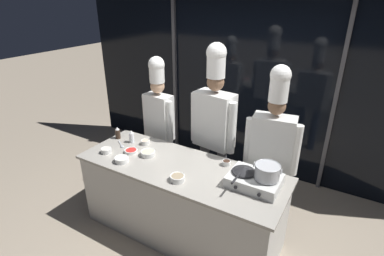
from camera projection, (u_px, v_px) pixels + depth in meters
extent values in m
plane|color=gray|center=(181.00, 231.00, 3.53)|extent=(24.00, 24.00, 0.00)
cube|color=black|center=(246.00, 84.00, 4.40)|extent=(5.77, 0.04, 2.70)
cube|color=#47474C|center=(175.00, 74.00, 4.93)|extent=(0.05, 0.05, 2.70)
cube|color=#47474C|center=(336.00, 98.00, 3.79)|extent=(0.05, 0.05, 2.70)
cube|color=beige|center=(181.00, 201.00, 3.36)|extent=(2.20, 0.79, 0.86)
cube|color=#A39E93|center=(180.00, 168.00, 3.17)|extent=(2.27, 0.83, 0.03)
cube|color=silver|center=(254.00, 181.00, 2.83)|extent=(0.48, 0.36, 0.11)
cylinder|color=black|center=(244.00, 172.00, 2.86)|extent=(0.19, 0.19, 0.01)
cylinder|color=black|center=(235.00, 187.00, 2.74)|extent=(0.03, 0.01, 0.03)
cylinder|color=black|center=(266.00, 179.00, 2.76)|extent=(0.19, 0.19, 0.01)
cylinder|color=black|center=(259.00, 195.00, 2.63)|extent=(0.03, 0.01, 0.03)
cylinder|color=#232326|center=(244.00, 171.00, 2.86)|extent=(0.22, 0.22, 0.01)
cone|color=#232326|center=(244.00, 169.00, 2.85)|extent=(0.24, 0.24, 0.05)
cylinder|color=black|center=(236.00, 179.00, 2.69)|extent=(0.02, 0.18, 0.02)
cylinder|color=#B7BABF|center=(267.00, 172.00, 2.73)|extent=(0.23, 0.23, 0.13)
torus|color=#B7BABF|center=(268.00, 166.00, 2.70)|extent=(0.23, 0.23, 0.01)
torus|color=#B7BABF|center=(254.00, 164.00, 2.77)|extent=(0.01, 0.05, 0.05)
torus|color=#B7BABF|center=(282.00, 172.00, 2.65)|extent=(0.01, 0.05, 0.05)
cylinder|color=white|center=(132.00, 138.00, 3.65)|extent=(0.06, 0.06, 0.13)
cone|color=white|center=(131.00, 132.00, 3.62)|extent=(0.05, 0.05, 0.04)
cylinder|color=#332319|center=(118.00, 134.00, 3.76)|extent=(0.06, 0.06, 0.12)
cone|color=white|center=(117.00, 128.00, 3.73)|extent=(0.05, 0.05, 0.03)
cylinder|color=white|center=(122.00, 160.00, 3.25)|extent=(0.15, 0.15, 0.05)
torus|color=white|center=(122.00, 158.00, 3.24)|extent=(0.16, 0.16, 0.01)
cylinder|color=silver|center=(122.00, 159.00, 3.24)|extent=(0.13, 0.13, 0.03)
cylinder|color=white|center=(106.00, 151.00, 3.43)|extent=(0.12, 0.12, 0.05)
torus|color=white|center=(106.00, 149.00, 3.42)|extent=(0.12, 0.12, 0.01)
cylinder|color=silver|center=(106.00, 150.00, 3.42)|extent=(0.10, 0.10, 0.03)
cylinder|color=white|center=(145.00, 142.00, 3.62)|extent=(0.10, 0.10, 0.05)
torus|color=white|center=(145.00, 140.00, 3.61)|extent=(0.11, 0.11, 0.01)
cylinder|color=beige|center=(145.00, 141.00, 3.62)|extent=(0.09, 0.09, 0.03)
cylinder|color=white|center=(226.00, 163.00, 3.18)|extent=(0.09, 0.09, 0.05)
torus|color=white|center=(226.00, 161.00, 3.17)|extent=(0.09, 0.09, 0.01)
cylinder|color=#382319|center=(226.00, 162.00, 3.17)|extent=(0.07, 0.07, 0.03)
cylinder|color=white|center=(131.00, 151.00, 3.44)|extent=(0.15, 0.15, 0.03)
torus|color=white|center=(131.00, 150.00, 3.43)|extent=(0.15, 0.15, 0.01)
cylinder|color=red|center=(131.00, 150.00, 3.44)|extent=(0.12, 0.12, 0.02)
cylinder|color=white|center=(177.00, 178.00, 2.92)|extent=(0.15, 0.15, 0.05)
torus|color=white|center=(177.00, 176.00, 2.91)|extent=(0.15, 0.15, 0.01)
cylinder|color=#9E896B|center=(177.00, 177.00, 2.91)|extent=(0.12, 0.12, 0.03)
cylinder|color=white|center=(148.00, 153.00, 3.37)|extent=(0.17, 0.17, 0.05)
torus|color=white|center=(148.00, 151.00, 3.36)|extent=(0.17, 0.17, 0.01)
cylinder|color=beige|center=(148.00, 152.00, 3.37)|extent=(0.14, 0.14, 0.03)
cube|color=#B2B5BA|center=(120.00, 143.00, 3.65)|extent=(0.13, 0.09, 0.01)
ellipsoid|color=#B2B5BA|center=(122.00, 146.00, 3.57)|extent=(0.08, 0.07, 0.02)
cylinder|color=#4C4C51|center=(167.00, 164.00, 4.18)|extent=(0.10, 0.10, 0.76)
cylinder|color=#4C4C51|center=(156.00, 160.00, 4.29)|extent=(0.10, 0.10, 0.76)
cube|color=white|center=(159.00, 117.00, 3.95)|extent=(0.40, 0.23, 0.62)
cylinder|color=white|center=(170.00, 122.00, 3.82)|extent=(0.08, 0.08, 0.57)
cylinder|color=white|center=(146.00, 115.00, 4.05)|extent=(0.08, 0.08, 0.57)
sphere|color=tan|center=(157.00, 86.00, 3.78)|extent=(0.18, 0.18, 0.18)
cylinder|color=white|center=(157.00, 74.00, 3.71)|extent=(0.19, 0.19, 0.22)
sphere|color=white|center=(156.00, 65.00, 3.67)|extent=(0.21, 0.21, 0.21)
cylinder|color=#4C4C51|center=(221.00, 177.00, 3.81)|extent=(0.12, 0.12, 0.84)
cylinder|color=#4C4C51|center=(204.00, 170.00, 3.96)|extent=(0.12, 0.12, 0.84)
cube|color=white|center=(214.00, 120.00, 3.58)|extent=(0.50, 0.31, 0.68)
cylinder|color=white|center=(231.00, 128.00, 3.41)|extent=(0.09, 0.09, 0.62)
cylinder|color=white|center=(195.00, 117.00, 3.71)|extent=(0.09, 0.09, 0.62)
sphere|color=brown|center=(215.00, 82.00, 3.39)|extent=(0.20, 0.20, 0.20)
cylinder|color=white|center=(216.00, 65.00, 3.31)|extent=(0.21, 0.21, 0.28)
sphere|color=white|center=(216.00, 53.00, 3.25)|extent=(0.23, 0.23, 0.23)
cylinder|color=#2D3856|center=(276.00, 198.00, 3.48)|extent=(0.12, 0.12, 0.77)
cylinder|color=#2D3856|center=(255.00, 193.00, 3.56)|extent=(0.12, 0.12, 0.77)
cube|color=white|center=(272.00, 143.00, 3.23)|extent=(0.47, 0.29, 0.62)
cylinder|color=white|center=(296.00, 151.00, 3.12)|extent=(0.09, 0.09, 0.57)
cylinder|color=white|center=(249.00, 142.00, 3.30)|extent=(0.09, 0.09, 0.57)
sphere|color=brown|center=(277.00, 106.00, 3.06)|extent=(0.18, 0.18, 0.18)
cylinder|color=white|center=(279.00, 89.00, 2.98)|extent=(0.19, 0.19, 0.27)
sphere|color=white|center=(281.00, 75.00, 2.93)|extent=(0.21, 0.21, 0.21)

